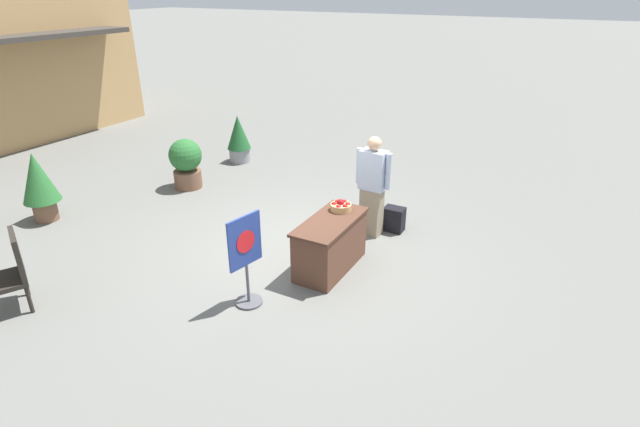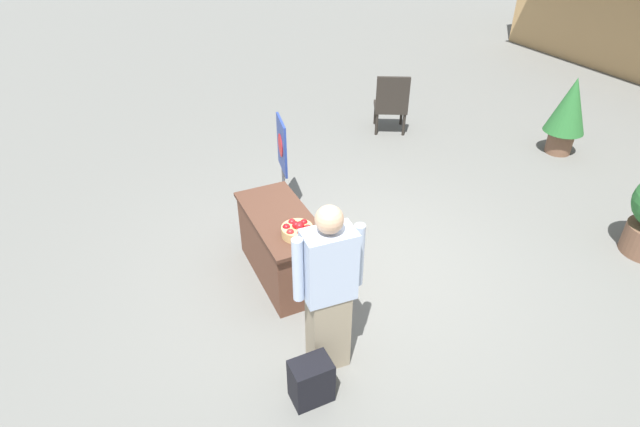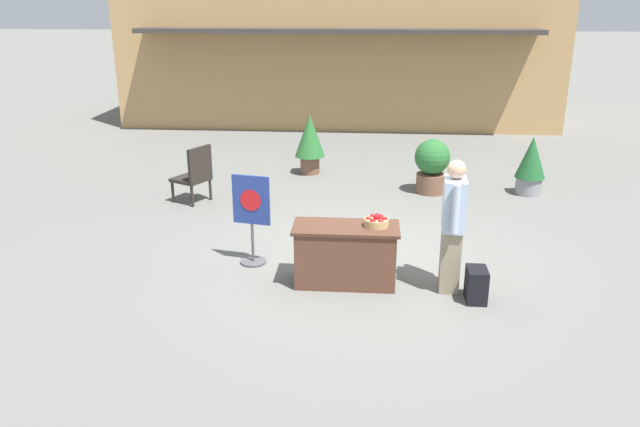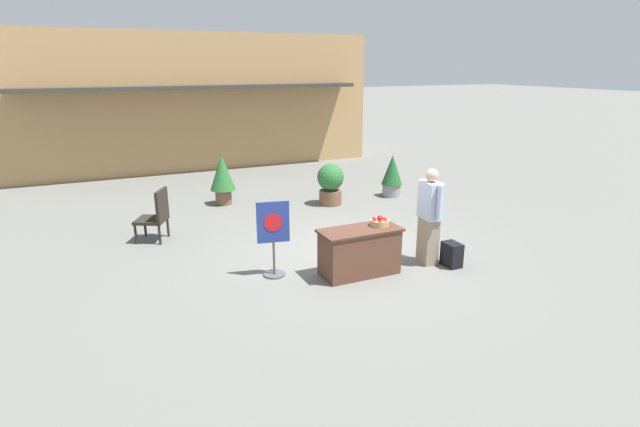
{
  "view_description": "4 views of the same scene",
  "coord_description": "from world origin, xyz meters",
  "px_view_note": "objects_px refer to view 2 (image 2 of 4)",
  "views": [
    {
      "loc": [
        -5.82,
        -3.66,
        3.85
      ],
      "look_at": [
        -0.34,
        -0.68,
        0.94
      ],
      "focal_mm": 28.0,
      "sensor_mm": 36.0,
      "label": 1
    },
    {
      "loc": [
        3.91,
        -2.21,
        3.67
      ],
      "look_at": [
        0.24,
        -0.49,
        0.98
      ],
      "focal_mm": 28.0,
      "sensor_mm": 36.0,
      "label": 2
    },
    {
      "loc": [
        0.09,
        -8.08,
        3.52
      ],
      "look_at": [
        -0.54,
        -0.16,
        0.73
      ],
      "focal_mm": 35.0,
      "sensor_mm": 36.0,
      "label": 3
    },
    {
      "loc": [
        -3.98,
        -7.42,
        3.35
      ],
      "look_at": [
        -0.55,
        -0.05,
        0.9
      ],
      "focal_mm": 28.0,
      "sensor_mm": 36.0,
      "label": 4
    }
  ],
  "objects_px": {
    "poster_board": "(283,163)",
    "potted_plant_near_right": "(569,111)",
    "apple_basket": "(297,230)",
    "person_visitor": "(328,291)",
    "backpack": "(311,381)",
    "patio_chair": "(391,102)",
    "display_table": "(283,246)"
  },
  "relations": [
    {
      "from": "display_table",
      "to": "backpack",
      "type": "relative_size",
      "value": 3.2
    },
    {
      "from": "backpack",
      "to": "poster_board",
      "type": "distance_m",
      "value": 3.08
    },
    {
      "from": "person_visitor",
      "to": "potted_plant_near_right",
      "type": "height_order",
      "value": "person_visitor"
    },
    {
      "from": "apple_basket",
      "to": "person_visitor",
      "type": "height_order",
      "value": "person_visitor"
    },
    {
      "from": "poster_board",
      "to": "potted_plant_near_right",
      "type": "relative_size",
      "value": 1.01
    },
    {
      "from": "apple_basket",
      "to": "poster_board",
      "type": "bearing_deg",
      "value": 163.36
    },
    {
      "from": "poster_board",
      "to": "potted_plant_near_right",
      "type": "bearing_deg",
      "value": -173.2
    },
    {
      "from": "backpack",
      "to": "potted_plant_near_right",
      "type": "relative_size",
      "value": 0.34
    },
    {
      "from": "potted_plant_near_right",
      "to": "person_visitor",
      "type": "bearing_deg",
      "value": -66.8
    },
    {
      "from": "display_table",
      "to": "person_visitor",
      "type": "relative_size",
      "value": 0.8
    },
    {
      "from": "apple_basket",
      "to": "potted_plant_near_right",
      "type": "bearing_deg",
      "value": 104.47
    },
    {
      "from": "display_table",
      "to": "backpack",
      "type": "height_order",
      "value": "display_table"
    },
    {
      "from": "potted_plant_near_right",
      "to": "display_table",
      "type": "bearing_deg",
      "value": -79.62
    },
    {
      "from": "apple_basket",
      "to": "backpack",
      "type": "relative_size",
      "value": 0.74
    },
    {
      "from": "apple_basket",
      "to": "poster_board",
      "type": "xyz_separation_m",
      "value": [
        -1.68,
        0.5,
        -0.18
      ]
    },
    {
      "from": "poster_board",
      "to": "patio_chair",
      "type": "height_order",
      "value": "poster_board"
    },
    {
      "from": "display_table",
      "to": "patio_chair",
      "type": "relative_size",
      "value": 1.3
    },
    {
      "from": "display_table",
      "to": "poster_board",
      "type": "relative_size",
      "value": 1.07
    },
    {
      "from": "display_table",
      "to": "poster_board",
      "type": "distance_m",
      "value": 1.43
    },
    {
      "from": "backpack",
      "to": "potted_plant_near_right",
      "type": "bearing_deg",
      "value": 114.63
    },
    {
      "from": "person_visitor",
      "to": "patio_chair",
      "type": "xyz_separation_m",
      "value": [
        -4.1,
        3.19,
        -0.31
      ]
    },
    {
      "from": "apple_basket",
      "to": "person_visitor",
      "type": "bearing_deg",
      "value": -6.84
    },
    {
      "from": "display_table",
      "to": "patio_chair",
      "type": "xyz_separation_m",
      "value": [
        -2.8,
        3.11,
        0.15
      ]
    },
    {
      "from": "person_visitor",
      "to": "poster_board",
      "type": "distance_m",
      "value": 2.69
    },
    {
      "from": "backpack",
      "to": "patio_chair",
      "type": "height_order",
      "value": "patio_chair"
    },
    {
      "from": "apple_basket",
      "to": "person_visitor",
      "type": "xyz_separation_m",
      "value": [
        0.93,
        -0.11,
        0.01
      ]
    },
    {
      "from": "apple_basket",
      "to": "patio_chair",
      "type": "height_order",
      "value": "patio_chair"
    },
    {
      "from": "poster_board",
      "to": "backpack",
      "type": "bearing_deg",
      "value": 83.7
    },
    {
      "from": "person_visitor",
      "to": "patio_chair",
      "type": "distance_m",
      "value": 5.21
    },
    {
      "from": "display_table",
      "to": "person_visitor",
      "type": "distance_m",
      "value": 1.39
    },
    {
      "from": "patio_chair",
      "to": "potted_plant_near_right",
      "type": "height_order",
      "value": "potted_plant_near_right"
    },
    {
      "from": "backpack",
      "to": "patio_chair",
      "type": "xyz_separation_m",
      "value": [
        -4.4,
        3.49,
        0.34
      ]
    }
  ]
}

